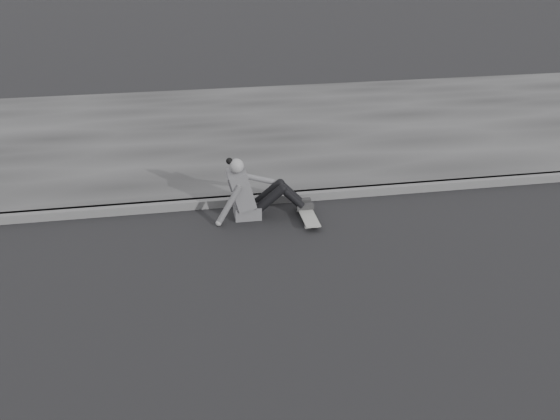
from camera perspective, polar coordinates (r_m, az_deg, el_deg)
The scene contains 5 objects.
ground at distance 7.81m, azimuth 21.80°, elevation -5.81°, with size 80.00×80.00×0.00m, color black.
curb at distance 9.79m, azimuth 14.38°, elevation 2.18°, with size 24.00×0.16×0.12m, color #535353.
sidewalk at distance 12.41m, azimuth 8.86°, elevation 7.74°, with size 24.00×6.00×0.12m, color #343434.
skateboard at distance 8.55m, azimuth 2.53°, elevation -0.45°, with size 0.20×0.78×0.09m.
seated_woman at distance 8.53m, azimuth -2.62°, elevation 1.62°, with size 1.38×0.46×0.88m.
Camera 1 is at (-3.93, -5.54, 3.86)m, focal length 40.00 mm.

